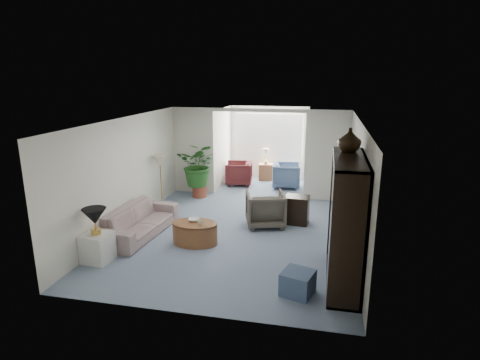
% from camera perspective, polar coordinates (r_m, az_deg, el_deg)
% --- Properties ---
extents(floor, '(6.00, 6.00, 0.00)m').
position_cam_1_polar(floor, '(8.77, -0.83, -7.95)').
color(floor, '#8393AD').
rests_on(floor, ground).
extents(sunroom_floor, '(2.60, 2.60, 0.00)m').
position_cam_1_polar(sunroom_floor, '(12.59, 3.35, -0.83)').
color(sunroom_floor, '#8393AD').
rests_on(sunroom_floor, ground).
extents(back_pier_left, '(1.20, 0.12, 2.50)m').
position_cam_1_polar(back_pier_left, '(11.70, -6.66, 4.17)').
color(back_pier_left, white).
rests_on(back_pier_left, ground).
extents(back_pier_right, '(1.20, 0.12, 2.50)m').
position_cam_1_polar(back_pier_right, '(11.09, 12.32, 3.34)').
color(back_pier_right, white).
rests_on(back_pier_right, ground).
extents(back_header, '(2.60, 0.12, 0.10)m').
position_cam_1_polar(back_header, '(11.07, 2.65, 9.92)').
color(back_header, white).
rests_on(back_header, back_pier_left).
extents(window_pane, '(2.20, 0.02, 1.50)m').
position_cam_1_polar(window_pane, '(13.34, 4.16, 6.20)').
color(window_pane, white).
extents(window_blinds, '(2.20, 0.02, 1.50)m').
position_cam_1_polar(window_blinds, '(13.31, 4.14, 6.18)').
color(window_blinds, white).
extents(framed_picture, '(0.04, 0.50, 0.40)m').
position_cam_1_polar(framed_picture, '(7.99, 16.43, 1.94)').
color(framed_picture, '#C0B499').
extents(sofa, '(1.02, 2.23, 0.63)m').
position_cam_1_polar(sofa, '(8.99, -14.16, -5.69)').
color(sofa, '#B3A897').
rests_on(sofa, ground).
extents(end_table, '(0.53, 0.53, 0.54)m').
position_cam_1_polar(end_table, '(8.01, -19.70, -9.08)').
color(end_table, white).
rests_on(end_table, ground).
extents(table_lamp, '(0.44, 0.44, 0.30)m').
position_cam_1_polar(table_lamp, '(7.79, -20.09, -4.90)').
color(table_lamp, black).
rests_on(table_lamp, end_table).
extents(floor_lamp, '(0.36, 0.36, 0.28)m').
position_cam_1_polar(floor_lamp, '(10.48, -11.38, 2.72)').
color(floor_lamp, beige).
rests_on(floor_lamp, ground).
extents(coffee_table, '(1.13, 1.13, 0.45)m').
position_cam_1_polar(coffee_table, '(8.37, -6.46, -7.55)').
color(coffee_table, brown).
rests_on(coffee_table, ground).
extents(coffee_bowl, '(0.27, 0.27, 0.06)m').
position_cam_1_polar(coffee_bowl, '(8.38, -6.62, -5.67)').
color(coffee_bowl, white).
rests_on(coffee_bowl, coffee_table).
extents(coffee_cup, '(0.13, 0.13, 0.10)m').
position_cam_1_polar(coffee_cup, '(8.13, -5.73, -6.12)').
color(coffee_cup, beige).
rests_on(coffee_cup, coffee_table).
extents(wingback_chair, '(1.06, 1.08, 0.80)m').
position_cam_1_polar(wingback_chair, '(9.23, 3.63, -4.16)').
color(wingback_chair, '#5A5447').
rests_on(wingback_chair, ground).
extents(side_table_dark, '(0.58, 0.48, 0.66)m').
position_cam_1_polar(side_table_dark, '(9.46, 8.10, -4.23)').
color(side_table_dark, black).
rests_on(side_table_dark, ground).
extents(entertainment_cabinet, '(0.51, 1.92, 2.14)m').
position_cam_1_polar(entertainment_cabinet, '(6.80, 14.88, -5.72)').
color(entertainment_cabinet, black).
rests_on(entertainment_cabinet, ground).
extents(cabinet_urn, '(0.39, 0.39, 0.40)m').
position_cam_1_polar(cabinet_urn, '(6.97, 15.41, 5.55)').
color(cabinet_urn, black).
rests_on(cabinet_urn, entertainment_cabinet).
extents(ottoman, '(0.59, 0.59, 0.38)m').
position_cam_1_polar(ottoman, '(6.63, 8.25, -14.33)').
color(ottoman, slate).
rests_on(ottoman, ground).
extents(plant_pot, '(0.40, 0.40, 0.32)m').
position_cam_1_polar(plant_pot, '(11.48, -5.80, -1.61)').
color(plant_pot, brown).
rests_on(plant_pot, ground).
extents(house_plant, '(1.12, 0.97, 1.25)m').
position_cam_1_polar(house_plant, '(11.28, -5.91, 2.21)').
color(house_plant, '#275F20').
rests_on(house_plant, plant_pot).
extents(sunroom_chair_blue, '(0.93, 0.91, 0.76)m').
position_cam_1_polar(sunroom_chair_blue, '(12.40, 6.61, 0.67)').
color(sunroom_chair_blue, slate).
rests_on(sunroom_chair_blue, ground).
extents(sunroom_chair_maroon, '(0.90, 0.88, 0.74)m').
position_cam_1_polar(sunroom_chair_maroon, '(12.62, -0.18, 0.97)').
color(sunroom_chair_maroon, maroon).
rests_on(sunroom_chair_maroon, ground).
extents(sunroom_table, '(0.48, 0.40, 0.54)m').
position_cam_1_polar(sunroom_table, '(13.23, 3.69, 1.16)').
color(sunroom_table, brown).
rests_on(sunroom_table, ground).
extents(shelf_clutter, '(0.30, 1.21, 0.61)m').
position_cam_1_polar(shelf_clutter, '(6.65, 14.65, -3.27)').
color(shelf_clutter, '#575451').
rests_on(shelf_clutter, entertainment_cabinet).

